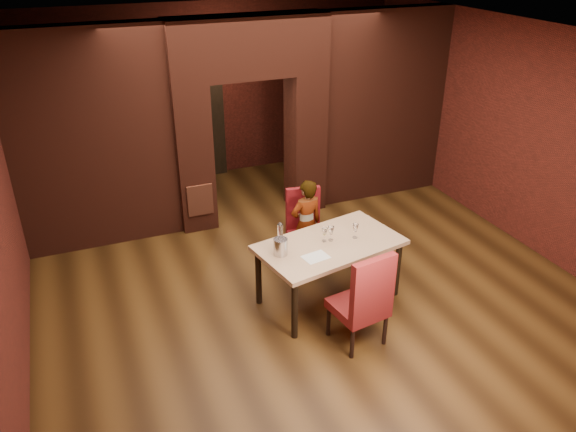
# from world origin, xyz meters

# --- Properties ---
(floor) EXTENTS (8.00, 8.00, 0.00)m
(floor) POSITION_xyz_m (0.00, 0.00, 0.00)
(floor) COLOR #442A11
(floor) RESTS_ON ground
(ceiling) EXTENTS (7.00, 8.00, 0.04)m
(ceiling) POSITION_xyz_m (0.00, 0.00, 3.20)
(ceiling) COLOR silver
(ceiling) RESTS_ON ground
(wall_back) EXTENTS (7.00, 0.04, 3.20)m
(wall_back) POSITION_xyz_m (0.00, 4.00, 1.60)
(wall_back) COLOR maroon
(wall_back) RESTS_ON ground
(wall_front) EXTENTS (7.00, 0.04, 3.20)m
(wall_front) POSITION_xyz_m (0.00, -4.00, 1.60)
(wall_front) COLOR maroon
(wall_front) RESTS_ON ground
(wall_right) EXTENTS (0.04, 8.00, 3.20)m
(wall_right) POSITION_xyz_m (3.50, 0.00, 1.60)
(wall_right) COLOR maroon
(wall_right) RESTS_ON ground
(pillar_left) EXTENTS (0.55, 0.55, 2.30)m
(pillar_left) POSITION_xyz_m (-0.95, 2.00, 1.15)
(pillar_left) COLOR maroon
(pillar_left) RESTS_ON ground
(pillar_right) EXTENTS (0.55, 0.55, 2.30)m
(pillar_right) POSITION_xyz_m (0.95, 2.00, 1.15)
(pillar_right) COLOR maroon
(pillar_right) RESTS_ON ground
(lintel) EXTENTS (2.45, 0.55, 0.90)m
(lintel) POSITION_xyz_m (0.00, 2.00, 2.75)
(lintel) COLOR maroon
(lintel) RESTS_ON ground
(wing_wall_left) EXTENTS (2.28, 0.35, 3.20)m
(wing_wall_left) POSITION_xyz_m (-2.36, 2.00, 1.60)
(wing_wall_left) COLOR maroon
(wing_wall_left) RESTS_ON ground
(wing_wall_right) EXTENTS (2.28, 0.35, 3.20)m
(wing_wall_right) POSITION_xyz_m (2.36, 2.00, 1.60)
(wing_wall_right) COLOR maroon
(wing_wall_right) RESTS_ON ground
(vent_panel) EXTENTS (0.40, 0.03, 0.50)m
(vent_panel) POSITION_xyz_m (-0.95, 1.71, 0.55)
(vent_panel) COLOR #AD5032
(vent_panel) RESTS_ON ground
(rear_door) EXTENTS (0.90, 0.08, 2.10)m
(rear_door) POSITION_xyz_m (-0.40, 3.94, 1.05)
(rear_door) COLOR black
(rear_door) RESTS_ON ground
(rear_door_frame) EXTENTS (1.02, 0.04, 2.22)m
(rear_door_frame) POSITION_xyz_m (-0.40, 3.90, 1.05)
(rear_door_frame) COLOR black
(rear_door_frame) RESTS_ON ground
(dining_table) EXTENTS (1.93, 1.31, 0.83)m
(dining_table) POSITION_xyz_m (0.10, -0.69, 0.41)
(dining_table) COLOR #A37E5F
(dining_table) RESTS_ON ground
(chair_far) EXTENTS (0.56, 0.56, 1.08)m
(chair_far) POSITION_xyz_m (0.21, 0.26, 0.54)
(chair_far) COLOR maroon
(chair_far) RESTS_ON ground
(chair_near) EXTENTS (0.63, 0.63, 1.22)m
(chair_near) POSITION_xyz_m (0.05, -1.55, 0.61)
(chair_near) COLOR maroon
(chair_near) RESTS_ON ground
(person_seated) EXTENTS (0.51, 0.37, 1.31)m
(person_seated) POSITION_xyz_m (0.17, 0.19, 0.65)
(person_seated) COLOR white
(person_seated) RESTS_ON ground
(wine_glass_a) EXTENTS (0.07, 0.07, 0.18)m
(wine_glass_a) POSITION_xyz_m (0.06, -0.62, 0.92)
(wine_glass_a) COLOR white
(wine_glass_a) RESTS_ON dining_table
(wine_glass_b) EXTENTS (0.08, 0.08, 0.19)m
(wine_glass_b) POSITION_xyz_m (0.14, -0.63, 0.93)
(wine_glass_b) COLOR white
(wine_glass_b) RESTS_ON dining_table
(wine_glass_c) EXTENTS (0.08, 0.08, 0.19)m
(wine_glass_c) POSITION_xyz_m (0.46, -0.68, 0.93)
(wine_glass_c) COLOR white
(wine_glass_c) RESTS_ON dining_table
(tasting_sheet) EXTENTS (0.33, 0.27, 0.00)m
(tasting_sheet) POSITION_xyz_m (-0.20, -0.93, 0.83)
(tasting_sheet) COLOR silver
(tasting_sheet) RESTS_ON dining_table
(wine_bucket) EXTENTS (0.17, 0.17, 0.21)m
(wine_bucket) POSITION_xyz_m (-0.56, -0.71, 0.93)
(wine_bucket) COLOR #ABAAB1
(wine_bucket) RESTS_ON dining_table
(water_bottle) EXTENTS (0.07, 0.07, 0.29)m
(water_bottle) POSITION_xyz_m (-0.47, -0.48, 0.98)
(water_bottle) COLOR white
(water_bottle) RESTS_ON dining_table
(potted_plant) EXTENTS (0.52, 0.51, 0.44)m
(potted_plant) POSITION_xyz_m (0.90, 0.25, 0.22)
(potted_plant) COLOR #296D23
(potted_plant) RESTS_ON ground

